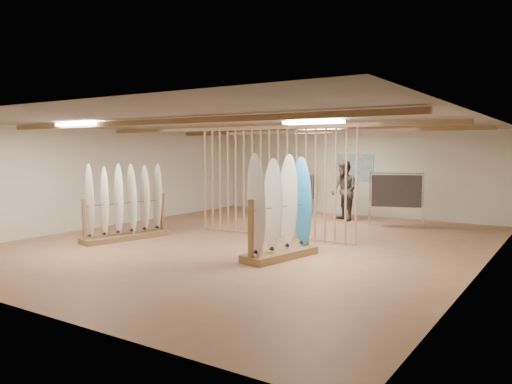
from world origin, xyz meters
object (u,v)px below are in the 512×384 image
Objects in this scene: clothing_rack_b at (396,191)px; shopper_a at (288,194)px; clothing_rack_a at (297,187)px; rack_left at (126,215)px; rack_right at (280,224)px; shopper_b at (344,187)px.

shopper_a reaches higher than clothing_rack_b.
shopper_a is at bearing -69.05° from clothing_rack_a.
rack_left is 1.09× the size of rack_right.
clothing_rack_b is at bearing 93.92° from rack_right.
clothing_rack_b is 0.74× the size of shopper_b.
rack_right is at bearing 15.13° from rack_left.
rack_left is 1.65× the size of clothing_rack_a.
shopper_a is at bearing -77.43° from shopper_b.
shopper_b reaches higher than clothing_rack_b.
shopper_a is (-2.60, -1.71, -0.08)m from clothing_rack_b.
rack_left is 4.62m from shopper_a.
clothing_rack_a is 4.04m from clothing_rack_b.
shopper_b reaches higher than clothing_rack_a.
clothing_rack_b is 3.12m from shopper_a.
rack_left is 7.53m from clothing_rack_b.
clothing_rack_b is (0.63, 5.47, 0.32)m from rack_right.
shopper_b is (0.89, 1.96, 0.12)m from shopper_a.
clothing_rack_a is at bearing 145.24° from clothing_rack_b.
clothing_rack_b is at bearing 28.57° from shopper_b.
clothing_rack_a is at bearing -166.42° from shopper_b.
rack_right reaches higher than shopper_a.
rack_left is at bearing 68.84° from shopper_a.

